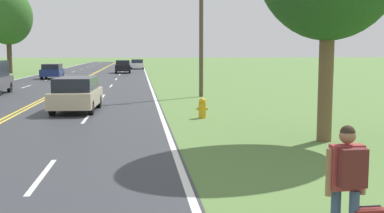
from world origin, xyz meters
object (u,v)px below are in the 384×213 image
at_px(hitchhiker_person, 347,174).
at_px(car_black_sedan_mid_far, 123,67).
at_px(fire_hydrant, 202,108).
at_px(car_white_sedan_receding, 137,64).
at_px(car_dark_blue_hatchback_mid_near, 52,71).
at_px(tree_behind_sign, 8,17).
at_px(car_champagne_hatchback_nearest, 77,93).

distance_m(hitchhiker_person, car_black_sedan_mid_far, 53.87).
bearing_deg(fire_hydrant, car_white_sedan_receding, 92.78).
bearing_deg(hitchhiker_person, fire_hydrant, -1.09).
relative_size(car_dark_blue_hatchback_mid_near, car_black_sedan_mid_far, 0.88).
xyz_separation_m(fire_hydrant, car_black_sedan_mid_far, (-4.40, 40.73, 0.39)).
distance_m(fire_hydrant, tree_behind_sign, 45.59).
height_order(fire_hydrant, car_black_sedan_mid_far, car_black_sedan_mid_far).
distance_m(car_dark_blue_hatchback_mid_near, car_white_sedan_receding, 26.56).
relative_size(fire_hydrant, car_dark_blue_hatchback_mid_near, 0.22).
height_order(hitchhiker_person, car_black_sedan_mid_far, hitchhiker_person).
relative_size(hitchhiker_person, fire_hydrant, 2.08).
bearing_deg(tree_behind_sign, fire_hydrant, -66.58).
relative_size(tree_behind_sign, car_white_sedan_receding, 2.34).
bearing_deg(tree_behind_sign, car_white_sedan_receding, 39.81).
bearing_deg(tree_behind_sign, hitchhiker_person, -71.53).
bearing_deg(car_black_sedan_mid_far, hitchhiker_person, 3.08).
xyz_separation_m(hitchhiker_person, fire_hydrant, (-0.22, 12.95, -0.62)).
relative_size(tree_behind_sign, car_champagne_hatchback_nearest, 2.39).
bearing_deg(car_white_sedan_receding, hitchhiker_person, 2.87).
bearing_deg(hitchhiker_person, car_champagne_hatchback_nearest, 17.22).
height_order(fire_hydrant, car_white_sedan_receding, car_white_sedan_receding).
relative_size(car_champagne_hatchback_nearest, car_dark_blue_hatchback_mid_near, 1.15).
relative_size(car_black_sedan_mid_far, car_white_sedan_receding, 0.97).
bearing_deg(fire_hydrant, car_black_sedan_mid_far, 96.17).
height_order(tree_behind_sign, car_black_sedan_mid_far, tree_behind_sign).
height_order(hitchhiker_person, car_dark_blue_hatchback_mid_near, hitchhiker_person).
bearing_deg(car_dark_blue_hatchback_mid_near, hitchhiker_person, -165.72).
bearing_deg(car_black_sedan_mid_far, tree_behind_sign, -94.82).
bearing_deg(fire_hydrant, car_champagne_hatchback_nearest, 152.59).
bearing_deg(car_champagne_hatchback_nearest, car_black_sedan_mid_far, -178.72).
distance_m(hitchhiker_person, tree_behind_sign, 57.61).
xyz_separation_m(car_champagne_hatchback_nearest, car_black_sedan_mid_far, (0.86, 38.00, -0.01)).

